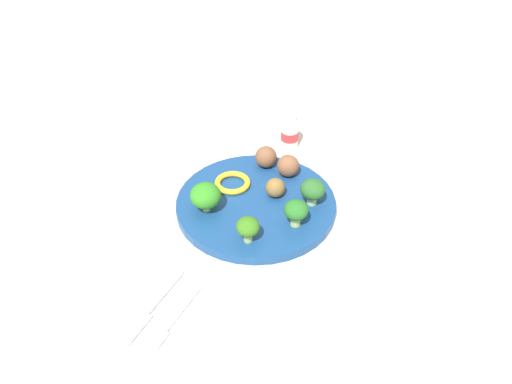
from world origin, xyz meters
TOP-DOWN VIEW (x-y plane):
  - ground_plane at (0.00, 0.00)m, footprint 4.00×4.00m
  - plate at (0.00, 0.00)m, footprint 0.28×0.28m
  - broccoli_floret_center at (-0.05, 0.08)m, footprint 0.04×0.04m
  - broccoli_floret_front_left at (0.01, 0.09)m, footprint 0.04×0.04m
  - broccoli_floret_back_right at (0.09, 0.05)m, footprint 0.04×0.04m
  - broccoli_floret_mid_right at (0.07, -0.06)m, footprint 0.05×0.05m
  - meatball_front_right at (-0.03, 0.02)m, footprint 0.03×0.03m
  - meatball_far_rim at (-0.10, -0.04)m, footprint 0.04×0.04m
  - meatball_mid_left at (-0.10, 0.01)m, footprint 0.04×0.04m
  - pepper_ring_mid_left at (-0.01, -0.06)m, footprint 0.09×0.09m
  - napkin at (0.27, 0.03)m, footprint 0.18×0.14m
  - fork at (0.27, 0.04)m, footprint 0.12×0.03m
  - knife at (0.28, 0.01)m, footprint 0.15×0.03m
  - yogurt_bottle at (-0.20, -0.05)m, footprint 0.04×0.04m

SIDE VIEW (x-z plane):
  - ground_plane at x=0.00m, z-range 0.00..0.00m
  - napkin at x=0.27m, z-range 0.00..0.01m
  - knife at x=0.28m, z-range 0.00..0.01m
  - fork at x=0.27m, z-range 0.00..0.01m
  - plate at x=0.00m, z-range 0.00..0.02m
  - pepper_ring_mid_left at x=-0.01m, z-range 0.02..0.03m
  - yogurt_bottle at x=-0.20m, z-range 0.00..0.07m
  - meatball_front_right at x=-0.03m, z-range 0.02..0.05m
  - meatball_far_rim at x=-0.10m, z-range 0.02..0.06m
  - meatball_mid_left at x=-0.10m, z-range 0.02..0.06m
  - broccoli_floret_back_right at x=0.09m, z-range 0.02..0.07m
  - broccoli_floret_front_left at x=0.01m, z-range 0.02..0.07m
  - broccoli_floret_center at x=-0.05m, z-range 0.02..0.07m
  - broccoli_floret_mid_right at x=0.07m, z-range 0.02..0.07m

